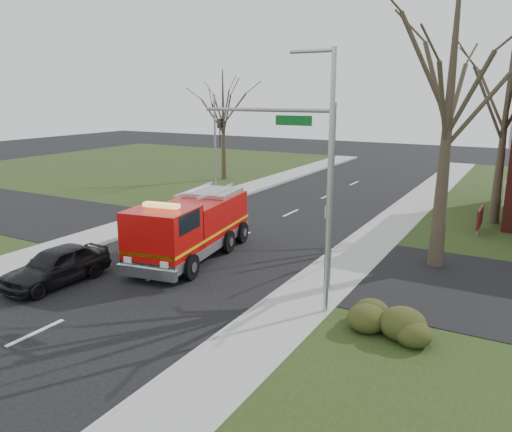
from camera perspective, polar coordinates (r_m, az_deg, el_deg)
The scene contains 13 objects.
ground at distance 20.71m, azimuth -10.54°, elevation -6.41°, with size 120.00×120.00×0.00m, color black.
sidewalk_right at distance 17.59m, azimuth 5.43°, elevation -9.70°, with size 2.40×80.00×0.15m, color #9E9D98.
sidewalk_left at distance 24.96m, azimuth -21.59°, elevation -3.49°, with size 2.40×80.00×0.15m, color #9E9D98.
health_center_sign at distance 28.08m, azimuth 24.21°, elevation -0.19°, with size 0.12×2.00×1.40m.
hedge_corner at distance 15.68m, azimuth 13.50°, elevation -11.06°, with size 2.80×2.00×0.90m, color #2C3112.
bare_tree_near at distance 21.05m, azimuth 21.40°, elevation 13.81°, with size 6.00×6.00×12.00m.
bare_tree_far at distance 29.86m, azimuth 26.74°, elevation 11.23°, with size 5.25×5.25×10.50m.
bare_tree_left at distance 41.55m, azimuth -3.78°, elevation 11.67°, with size 4.50×4.50×9.00m.
traffic_signal_mast at distance 18.07m, azimuth 4.83°, elevation 6.23°, with size 5.29×0.18×6.80m.
streetlight_pole at distance 15.53m, azimuth 8.22°, elevation 4.32°, with size 1.48×0.16×8.40m.
utility_pole_far at distance 34.93m, azimuth -4.69°, elevation 7.87°, with size 0.14×0.14×7.00m, color gray.
fire_engine at distance 22.02m, azimuth -7.52°, elevation -1.44°, with size 3.71×7.60×2.94m.
parked_car_maroon at distance 20.53m, azimuth -21.84°, elevation -5.25°, with size 1.70×4.24×1.44m, color black.
Camera 1 is at (12.64, -14.81, 7.06)m, focal length 35.00 mm.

